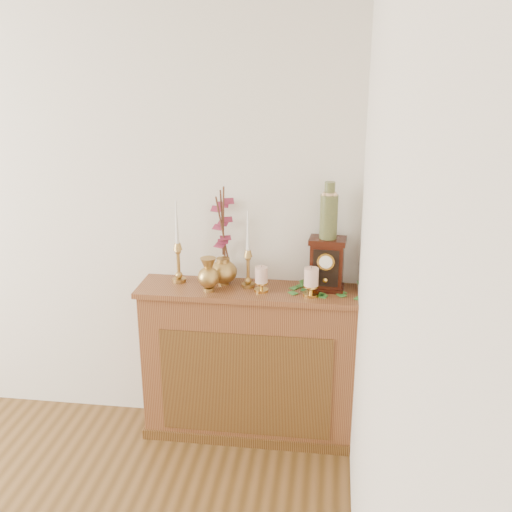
# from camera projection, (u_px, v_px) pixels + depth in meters

# --- Properties ---
(console_shelf) EXTENTS (1.24, 0.34, 0.93)m
(console_shelf) POSITION_uv_depth(u_px,v_px,m) (249.00, 367.00, 3.47)
(console_shelf) COLOR brown
(console_shelf) RESTS_ON ground
(candlestick_left) EXTENTS (0.08, 0.08, 0.47)m
(candlestick_left) POSITION_uv_depth(u_px,v_px,m) (178.00, 256.00, 3.36)
(candlestick_left) COLOR #A57842
(candlestick_left) RESTS_ON console_shelf
(candlestick_center) EXTENTS (0.07, 0.07, 0.44)m
(candlestick_center) POSITION_uv_depth(u_px,v_px,m) (248.00, 262.00, 3.29)
(candlestick_center) COLOR #A57842
(candlestick_center) RESTS_ON console_shelf
(bud_vase) EXTENTS (0.12, 0.12, 0.19)m
(bud_vase) POSITION_uv_depth(u_px,v_px,m) (208.00, 275.00, 3.25)
(bud_vase) COLOR #A57842
(bud_vase) RESTS_ON console_shelf
(ginger_jar) EXTENTS (0.23, 0.25, 0.57)m
(ginger_jar) POSITION_uv_depth(u_px,v_px,m) (223.00, 238.00, 3.34)
(ginger_jar) COLOR #A57842
(ginger_jar) RESTS_ON console_shelf
(pillar_candle_left) EXTENTS (0.08, 0.08, 0.15)m
(pillar_candle_left) POSITION_uv_depth(u_px,v_px,m) (261.00, 278.00, 3.25)
(pillar_candle_left) COLOR gold
(pillar_candle_left) RESTS_ON console_shelf
(pillar_candle_right) EXTENTS (0.09, 0.09, 0.17)m
(pillar_candle_right) POSITION_uv_depth(u_px,v_px,m) (311.00, 280.00, 3.19)
(pillar_candle_right) COLOR gold
(pillar_candle_right) RESTS_ON console_shelf
(ivy_garland) EXTENTS (0.40, 0.20, 0.08)m
(ivy_garland) POSITION_uv_depth(u_px,v_px,m) (324.00, 289.00, 3.28)
(ivy_garland) COLOR #306E2A
(ivy_garland) RESTS_ON console_shelf
(mantel_clock) EXTENTS (0.21, 0.15, 0.29)m
(mantel_clock) POSITION_uv_depth(u_px,v_px,m) (327.00, 264.00, 3.26)
(mantel_clock) COLOR #330E0A
(mantel_clock) RESTS_ON console_shelf
(ceramic_vase) EXTENTS (0.09, 0.09, 0.31)m
(ceramic_vase) POSITION_uv_depth(u_px,v_px,m) (329.00, 213.00, 3.17)
(ceramic_vase) COLOR #1A3524
(ceramic_vase) RESTS_ON mantel_clock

